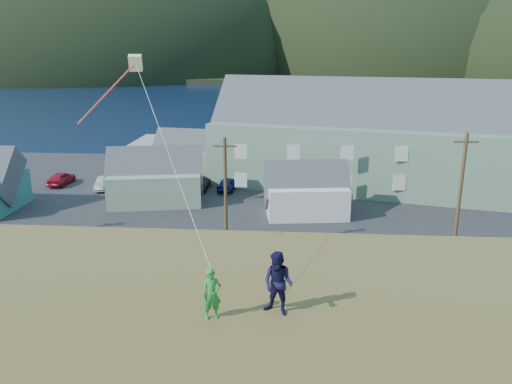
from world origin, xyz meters
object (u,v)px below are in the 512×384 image
kite_flyer_green (212,294)px  kite_flyer_navy (278,284)px  wharf (220,146)px  shed_palegreen_near (155,178)px  shed_palegreen_far (195,154)px  lodge (401,139)px  shed_white (306,191)px

kite_flyer_green → kite_flyer_navy: bearing=-6.9°
wharf → shed_palegreen_near: bearing=-94.9°
kite_flyer_navy → wharf: bearing=123.3°
shed_palegreen_far → lodge: bearing=-3.2°
wharf → kite_flyer_navy: size_ratio=14.17×
lodge → wharf: bearing=151.1°
shed_white → lodge: bearing=36.3°
kite_flyer_green → kite_flyer_navy: (1.80, 0.40, 0.19)m
wharf → shed_white: (11.96, -29.16, 1.82)m
shed_palegreen_near → kite_flyer_navy: 35.29m
kite_flyer_green → wharf: bearing=78.8°
lodge → shed_white: lodge is taller
shed_palegreen_near → shed_white: size_ratio=1.24×
wharf → kite_flyer_navy: kite_flyer_navy is taller
lodge → kite_flyer_navy: bearing=-92.9°
lodge → shed_palegreen_far: (-22.41, 4.50, -2.83)m
shed_palegreen_far → kite_flyer_green: bearing=-70.1°
shed_white → shed_palegreen_near: bearing=162.1°
shed_palegreen_near → shed_white: 14.46m
wharf → lodge: 29.81m
lodge → kite_flyer_green: (-13.21, -39.61, 2.64)m
shed_palegreen_far → shed_palegreen_near: bearing=-90.1°
wharf → shed_white: shed_white is taller
kite_flyer_navy → shed_palegreen_far: bearing=127.5°
lodge → kite_flyer_green: 41.84m
wharf → kite_flyer_navy: (10.37, -58.98, 7.67)m
shed_white → kite_flyer_navy: 30.43m
shed_palegreen_near → kite_flyer_green: bearing=-82.4°
shed_white → kite_flyer_navy: (-1.59, -29.82, 5.85)m
lodge → kite_flyer_navy: (-11.41, -39.21, 2.83)m
shed_palegreen_near → shed_palegreen_far: 11.36m
shed_white → kite_flyer_green: 30.93m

